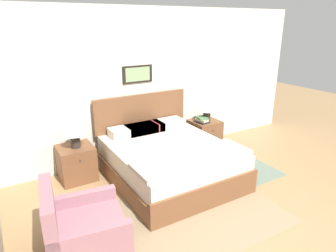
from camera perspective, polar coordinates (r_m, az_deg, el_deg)
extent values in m
plane|color=#99754C|center=(3.76, 13.93, -20.02)|extent=(16.00, 16.00, 0.00)
cube|color=beige|center=(5.26, -5.86, 7.66)|extent=(7.11, 0.06, 2.60)
cube|color=black|center=(5.18, -5.83, 9.80)|extent=(0.55, 0.02, 0.29)
cube|color=gray|center=(5.17, -5.76, 9.77)|extent=(0.45, 0.00, 0.23)
cube|color=#897556|center=(4.04, 5.80, -16.27)|extent=(2.04, 1.59, 0.01)
cube|color=slate|center=(5.33, 13.24, -7.38)|extent=(0.94, 1.29, 0.01)
cube|color=brown|center=(4.75, 0.34, -8.46)|extent=(1.72, 1.98, 0.28)
cube|color=brown|center=(3.97, 7.68, -11.59)|extent=(1.72, 0.06, 0.08)
cube|color=beige|center=(4.62, 0.35, -5.34)|extent=(1.65, 1.90, 0.29)
cube|color=brown|center=(5.26, -5.07, 2.83)|extent=(1.72, 0.06, 0.60)
cube|color=#B2A893|center=(4.09, 4.83, -6.17)|extent=(1.69, 0.55, 0.06)
cube|color=beige|center=(4.97, -8.10, -1.07)|extent=(0.52, 0.32, 0.14)
cube|color=beige|center=(5.32, 0.09, 0.50)|extent=(0.52, 0.32, 0.14)
cube|color=#9E2D33|center=(5.13, -3.86, -0.26)|extent=(0.52, 0.32, 0.14)
cube|color=#9E2D33|center=(5.08, -5.16, -0.51)|extent=(0.52, 0.32, 0.14)
cube|color=#8E606B|center=(3.48, -15.07, -19.70)|extent=(0.89, 0.89, 0.39)
cube|color=#8E606B|center=(3.23, -21.79, -14.80)|extent=(0.22, 0.80, 0.44)
cube|color=#8E606B|center=(3.61, -16.32, -13.09)|extent=(0.80, 0.20, 0.14)
cube|color=#8E606B|center=(3.04, -14.45, -19.74)|extent=(0.80, 0.20, 0.14)
cube|color=brown|center=(4.90, -17.01, -6.74)|extent=(0.52, 0.51, 0.54)
sphere|color=#332D28|center=(4.60, -16.35, -6.33)|extent=(0.02, 0.02, 0.02)
cube|color=brown|center=(5.90, 6.96, -1.50)|extent=(0.52, 0.51, 0.54)
sphere|color=#332D28|center=(5.66, 8.67, -0.88)|extent=(0.02, 0.02, 0.02)
cylinder|color=#2D2823|center=(4.74, -17.22, -3.07)|extent=(0.14, 0.14, 0.15)
cylinder|color=#2D2823|center=(4.70, -17.35, -1.89)|extent=(0.02, 0.02, 0.06)
cone|color=silver|center=(4.66, -17.51, -0.37)|extent=(0.33, 0.33, 0.21)
cylinder|color=#2D2823|center=(5.78, 7.37, 1.66)|extent=(0.14, 0.14, 0.15)
cylinder|color=#2D2823|center=(5.75, 7.41, 2.65)|extent=(0.02, 0.02, 0.06)
cone|color=silver|center=(5.72, 7.47, 3.93)|extent=(0.33, 0.33, 0.21)
cube|color=#232328|center=(5.70, 6.45, 0.83)|extent=(0.23, 0.27, 0.03)
cube|color=beige|center=(5.69, 6.46, 1.18)|extent=(0.18, 0.25, 0.04)
cube|color=#4C7551|center=(5.68, 6.48, 1.55)|extent=(0.20, 0.23, 0.04)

